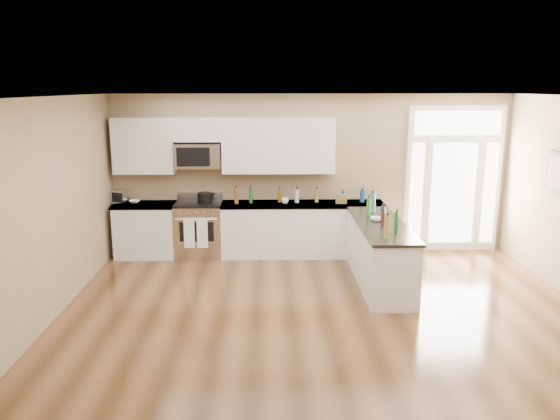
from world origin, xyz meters
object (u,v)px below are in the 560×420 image
Objects in this scene: peninsula_cabinet at (380,256)px; toaster_oven at (119,196)px; stockpot at (204,197)px; kitchen_range at (199,229)px.

peninsula_cabinet is 8.74× the size of toaster_oven.
peninsula_cabinet is 3.20m from stockpot.
toaster_oven reaches higher than peninsula_cabinet.
toaster_oven is (-1.39, 0.10, 0.57)m from kitchen_range.
stockpot is 1.50m from toaster_oven.
peninsula_cabinet is at bearing -27.89° from stockpot.
stockpot is at bearing 11.72° from kitchen_range.
peninsula_cabinet is 9.38× the size of stockpot.
toaster_oven is at bearing 160.10° from peninsula_cabinet.
toaster_oven is (-4.28, 1.55, 0.62)m from peninsula_cabinet.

